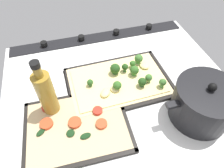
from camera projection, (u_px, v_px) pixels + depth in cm
name	position (u px, v px, depth cm)	size (l,w,h in cm)	color
ground_plane	(120.00, 92.00, 73.59)	(83.35, 72.60, 3.00)	white
stove_control_panel	(99.00, 37.00, 92.87)	(80.02, 7.00, 2.60)	black
baking_tray_front	(119.00, 83.00, 74.12)	(37.84, 25.91, 1.30)	black
broccoli_pizza	(121.00, 79.00, 73.26)	(35.39, 23.46, 5.63)	beige
baking_tray_back	(77.00, 127.00, 61.93)	(32.94, 25.99, 1.30)	black
veggie_pizza_back	(76.00, 125.00, 61.55)	(30.46, 23.51, 1.90)	#D2B382
cooking_pot	(203.00, 103.00, 60.54)	(25.96, 19.13, 15.11)	black
oil_bottle	(46.00, 94.00, 59.49)	(5.27, 5.27, 21.86)	olive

